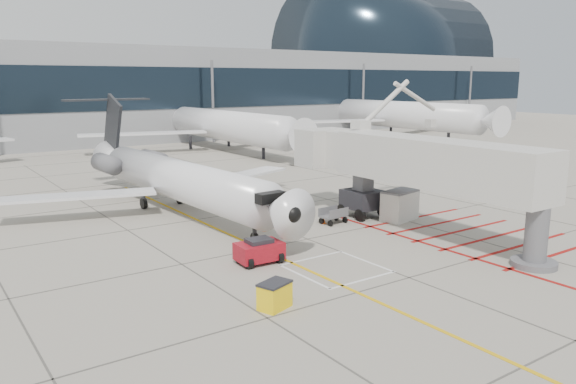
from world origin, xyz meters
TOP-DOWN VIEW (x-y plane):
  - ground_plane at (0.00, 0.00)m, footprint 260.00×260.00m
  - regional_jet at (-3.28, 12.11)m, footprint 25.05×30.94m
  - jet_bridge at (6.41, 0.19)m, footprint 9.34×19.47m
  - pushback_tug at (-4.63, 1.95)m, footprint 2.41×1.59m
  - spill_bin at (-7.22, -3.35)m, footprint 1.53×1.26m
  - baggage_cart at (3.59, 5.98)m, footprint 1.83×1.26m
  - ground_power_unit at (7.81, 4.18)m, footprint 2.77×1.95m
  - cone_nose at (-1.09, 7.04)m, footprint 0.36×0.36m
  - cone_side at (3.04, 6.34)m, footprint 0.33×0.33m
  - terminal_building at (10.00, 70.00)m, footprint 180.00×28.00m
  - terminal_glass_band at (10.00, 55.95)m, footprint 180.00×0.10m
  - terminal_dome at (70.00, 70.00)m, footprint 40.00×28.00m
  - bg_aircraft_c at (16.25, 46.00)m, footprint 35.24×39.15m
  - bg_aircraft_d at (48.09, 46.00)m, footprint 38.67×42.97m

SIDE VIEW (x-z plane):
  - ground_plane at x=0.00m, z-range 0.00..0.00m
  - cone_side at x=3.04m, z-range 0.00..0.46m
  - cone_nose at x=-1.09m, z-range 0.00..0.49m
  - baggage_cart at x=3.59m, z-range 0.00..1.09m
  - spill_bin at x=-7.22m, z-range 0.00..1.14m
  - pushback_tug at x=-4.63m, z-range 0.00..1.36m
  - ground_power_unit at x=7.81m, z-range 0.00..2.00m
  - jet_bridge at x=6.41m, z-range 0.00..7.76m
  - regional_jet at x=-3.28m, z-range 0.00..7.83m
  - bg_aircraft_c at x=16.25m, z-range 0.00..11.75m
  - bg_aircraft_d at x=48.09m, z-range 0.00..12.89m
  - terminal_building at x=10.00m, z-range 0.00..14.00m
  - terminal_glass_band at x=10.00m, z-range 5.00..11.00m
  - terminal_dome at x=70.00m, z-range 0.00..28.00m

